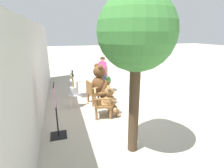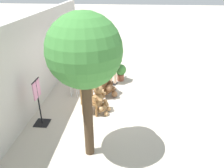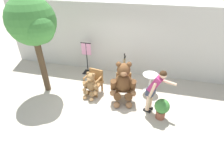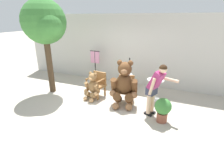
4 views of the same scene
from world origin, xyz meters
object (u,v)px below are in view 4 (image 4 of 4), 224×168
Objects in this scene: teddy_bear_large at (124,84)px; potted_plant at (163,108)px; clothing_display_stand at (95,66)px; white_stool at (129,83)px; wooden_chair_left at (97,84)px; round_side_table at (155,87)px; person_visitor at (155,86)px; wooden_chair_right at (126,88)px; teddy_bear_small at (93,86)px; patio_tree at (45,24)px; brush_bucket at (129,76)px.

teddy_bear_large reaches higher than potted_plant.
teddy_bear_large is at bearing -39.66° from clothing_display_stand.
white_stool is 0.34× the size of clothing_display_stand.
round_side_table is (1.94, 0.50, -0.01)m from wooden_chair_left.
wooden_chair_left is 0.63× the size of clothing_display_stand.
teddy_bear_large reaches higher than white_stool.
round_side_table is (-0.16, 1.07, -0.47)m from person_visitor.
white_stool is at bearing -17.71° from clothing_display_stand.
teddy_bear_small is at bearing -165.07° from wooden_chair_right.
round_side_table is 0.22× the size of patio_tree.
wooden_chair_left is 1.07m from wooden_chair_right.
wooden_chair_left is 1.50m from clothing_display_stand.
wooden_chair_left is at bearing -142.42° from white_stool.
teddy_bear_small is 1.41× the size of potted_plant.
wooden_chair_left is 2.52m from potted_plant.
person_visitor is 3.40m from clothing_display_stand.
wooden_chair_left is at bearing 11.21° from patio_tree.
person_visitor is 2.14× the size of round_side_table.
teddy_bear_small is at bearing -93.91° from wooden_chair_left.
wooden_chair_right is at bearing -80.79° from white_stool.
wooden_chair_left reaches higher than white_stool.
teddy_bear_large is 1.52× the size of teddy_bear_small.
person_visitor reaches higher than brush_bucket.
white_stool is at bearing 21.94° from patio_tree.
clothing_display_stand is at bearing 59.30° from patio_tree.
person_visitor is 3.34× the size of white_stool.
patio_tree is (-3.81, 0.23, 1.55)m from person_visitor.
person_visitor is at bearing -48.50° from white_stool.
wooden_chair_left is 1.87× the size of white_stool.
wooden_chair_right is at bearing 96.55° from teddy_bear_large.
white_stool is (0.97, 1.02, -0.11)m from teddy_bear_small.
potted_plant is at bearing -47.08° from white_stool.
wooden_chair_left is 1.21m from white_stool.
round_side_table reaches higher than white_stool.
white_stool is at bearing 99.21° from wooden_chair_right.
teddy_bear_large is (0.03, -0.26, 0.25)m from wooden_chair_right.
patio_tree is at bearing -158.07° from brush_bucket.
teddy_bear_large is at bearing -137.79° from round_side_table.
patio_tree reaches higher than teddy_bear_large.
wooden_chair_right is 1.87× the size of white_stool.
brush_bucket is (0.95, 0.73, 0.18)m from wooden_chair_left.
round_side_table is at bearing -16.00° from clothing_display_stand.
brush_bucket is at bearing 132.94° from potted_plant.
white_stool is (-0.12, 0.73, -0.11)m from wooden_chair_right.
potted_plant is at bearing -12.11° from teddy_bear_small.
teddy_bear_large is 1.00m from brush_bucket.
brush_bucket is 1.20× the size of round_side_table.
teddy_bear_large is at bearing -13.14° from wooden_chair_left.
brush_bucket is 0.63× the size of clothing_display_stand.
wooden_chair_right is 0.76m from brush_bucket.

